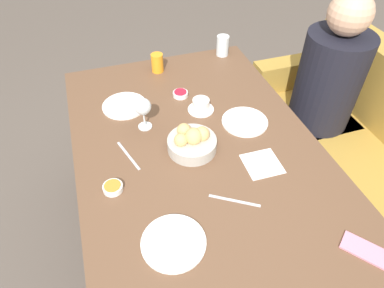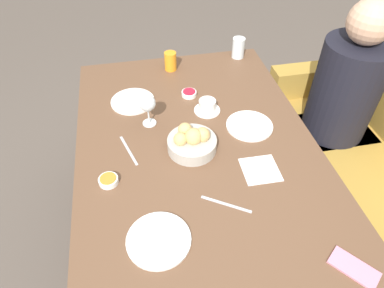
{
  "view_description": "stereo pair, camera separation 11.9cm",
  "coord_description": "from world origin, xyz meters",
  "px_view_note": "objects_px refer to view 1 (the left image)",
  "views": [
    {
      "loc": [
        0.99,
        -0.35,
        1.81
      ],
      "look_at": [
        -0.01,
        -0.03,
        0.81
      ],
      "focal_mm": 32.0,
      "sensor_mm": 36.0,
      "label": 1
    },
    {
      "loc": [
        1.02,
        -0.23,
        1.81
      ],
      "look_at": [
        -0.01,
        -0.03,
        0.81
      ],
      "focal_mm": 32.0,
      "sensor_mm": 36.0,
      "label": 2
    }
  ],
  "objects_px": {
    "plate_far_center": "(245,122)",
    "jam_bowl_honey": "(113,188)",
    "juice_glass": "(157,63)",
    "knife_silver": "(128,156)",
    "plate_near_left": "(125,106)",
    "bread_basket": "(192,142)",
    "plate_near_right": "(174,242)",
    "napkin": "(262,164)",
    "coffee_cup": "(201,106)",
    "seated_person": "(320,105)",
    "fork_silver": "(234,201)",
    "wine_glass": "(143,107)",
    "water_tumbler": "(223,46)",
    "couch": "(366,161)",
    "jam_bowl_berry": "(180,94)",
    "cell_phone": "(365,250)"
  },
  "relations": [
    {
      "from": "plate_far_center",
      "to": "jam_bowl_honey",
      "type": "xyz_separation_m",
      "value": [
        0.21,
        -0.65,
        0.01
      ]
    },
    {
      "from": "juice_glass",
      "to": "knife_silver",
      "type": "height_order",
      "value": "juice_glass"
    },
    {
      "from": "plate_near_left",
      "to": "juice_glass",
      "type": "distance_m",
      "value": 0.36
    },
    {
      "from": "bread_basket",
      "to": "juice_glass",
      "type": "xyz_separation_m",
      "value": [
        -0.65,
        0.01,
        0.01
      ]
    },
    {
      "from": "plate_near_right",
      "to": "plate_far_center",
      "type": "xyz_separation_m",
      "value": [
        -0.5,
        0.49,
        0.0
      ]
    },
    {
      "from": "juice_glass",
      "to": "napkin",
      "type": "height_order",
      "value": "juice_glass"
    },
    {
      "from": "coffee_cup",
      "to": "jam_bowl_honey",
      "type": "height_order",
      "value": "coffee_cup"
    },
    {
      "from": "knife_silver",
      "to": "seated_person",
      "type": "bearing_deg",
      "value": 105.0
    },
    {
      "from": "coffee_cup",
      "to": "fork_silver",
      "type": "height_order",
      "value": "coffee_cup"
    },
    {
      "from": "wine_glass",
      "to": "fork_silver",
      "type": "distance_m",
      "value": 0.57
    },
    {
      "from": "wine_glass",
      "to": "plate_far_center",
      "type": "bearing_deg",
      "value": 75.87
    },
    {
      "from": "plate_near_left",
      "to": "water_tumbler",
      "type": "xyz_separation_m",
      "value": [
        -0.32,
        0.65,
        0.05
      ]
    },
    {
      "from": "couch",
      "to": "knife_silver",
      "type": "xyz_separation_m",
      "value": [
        -0.01,
        -1.38,
        0.47
      ]
    },
    {
      "from": "plate_near_left",
      "to": "jam_bowl_honey",
      "type": "height_order",
      "value": "jam_bowl_honey"
    },
    {
      "from": "jam_bowl_berry",
      "to": "cell_phone",
      "type": "distance_m",
      "value": 1.07
    },
    {
      "from": "jam_bowl_berry",
      "to": "napkin",
      "type": "height_order",
      "value": "jam_bowl_berry"
    },
    {
      "from": "water_tumbler",
      "to": "couch",
      "type": "bearing_deg",
      "value": 45.66
    },
    {
      "from": "jam_bowl_berry",
      "to": "fork_silver",
      "type": "distance_m",
      "value": 0.7
    },
    {
      "from": "seated_person",
      "to": "water_tumbler",
      "type": "height_order",
      "value": "seated_person"
    },
    {
      "from": "plate_near_right",
      "to": "water_tumbler",
      "type": "relative_size",
      "value": 1.88
    },
    {
      "from": "couch",
      "to": "fork_silver",
      "type": "relative_size",
      "value": 9.61
    },
    {
      "from": "plate_near_left",
      "to": "plate_near_right",
      "type": "height_order",
      "value": "same"
    },
    {
      "from": "couch",
      "to": "coffee_cup",
      "type": "xyz_separation_m",
      "value": [
        -0.21,
        -0.99,
        0.5
      ]
    },
    {
      "from": "plate_near_left",
      "to": "plate_far_center",
      "type": "xyz_separation_m",
      "value": [
        0.29,
        0.51,
        0.0
      ]
    },
    {
      "from": "jam_bowl_berry",
      "to": "jam_bowl_honey",
      "type": "xyz_separation_m",
      "value": [
        0.5,
        -0.42,
        0.0
      ]
    },
    {
      "from": "couch",
      "to": "coffee_cup",
      "type": "bearing_deg",
      "value": -102.15
    },
    {
      "from": "couch",
      "to": "knife_silver",
      "type": "bearing_deg",
      "value": -90.54
    },
    {
      "from": "fork_silver",
      "to": "napkin",
      "type": "bearing_deg",
      "value": 127.0
    },
    {
      "from": "jam_bowl_berry",
      "to": "plate_near_left",
      "type": "bearing_deg",
      "value": -90.16
    },
    {
      "from": "jam_bowl_berry",
      "to": "fork_silver",
      "type": "xyz_separation_m",
      "value": [
        0.7,
        0.0,
        -0.01
      ]
    },
    {
      "from": "bread_basket",
      "to": "plate_near_right",
      "type": "distance_m",
      "value": 0.46
    },
    {
      "from": "bread_basket",
      "to": "plate_near_right",
      "type": "relative_size",
      "value": 0.95
    },
    {
      "from": "bread_basket",
      "to": "wine_glass",
      "type": "relative_size",
      "value": 1.35
    },
    {
      "from": "couch",
      "to": "napkin",
      "type": "height_order",
      "value": "couch"
    },
    {
      "from": "plate_far_center",
      "to": "water_tumbler",
      "type": "xyz_separation_m",
      "value": [
        -0.62,
        0.13,
        0.05
      ]
    },
    {
      "from": "plate_near_left",
      "to": "jam_bowl_honey",
      "type": "distance_m",
      "value": 0.52
    },
    {
      "from": "jam_bowl_berry",
      "to": "cell_phone",
      "type": "xyz_separation_m",
      "value": [
        1.02,
        0.33,
        -0.01
      ]
    },
    {
      "from": "plate_far_center",
      "to": "cell_phone",
      "type": "distance_m",
      "value": 0.73
    },
    {
      "from": "wine_glass",
      "to": "cell_phone",
      "type": "relative_size",
      "value": 0.95
    },
    {
      "from": "jam_bowl_berry",
      "to": "cell_phone",
      "type": "height_order",
      "value": "jam_bowl_berry"
    },
    {
      "from": "juice_glass",
      "to": "knife_silver",
      "type": "relative_size",
      "value": 0.54
    },
    {
      "from": "knife_silver",
      "to": "coffee_cup",
      "type": "bearing_deg",
      "value": 117.06
    },
    {
      "from": "plate_far_center",
      "to": "fork_silver",
      "type": "height_order",
      "value": "plate_far_center"
    },
    {
      "from": "plate_near_left",
      "to": "napkin",
      "type": "bearing_deg",
      "value": 40.11
    },
    {
      "from": "wine_glass",
      "to": "fork_silver",
      "type": "bearing_deg",
      "value": 23.69
    },
    {
      "from": "jam_bowl_berry",
      "to": "juice_glass",
      "type": "bearing_deg",
      "value": -168.75
    },
    {
      "from": "plate_near_right",
      "to": "fork_silver",
      "type": "bearing_deg",
      "value": 110.58
    },
    {
      "from": "jam_bowl_berry",
      "to": "knife_silver",
      "type": "relative_size",
      "value": 0.41
    },
    {
      "from": "water_tumbler",
      "to": "bread_basket",
      "type": "bearing_deg",
      "value": -30.63
    },
    {
      "from": "plate_near_left",
      "to": "water_tumbler",
      "type": "distance_m",
      "value": 0.72
    }
  ]
}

